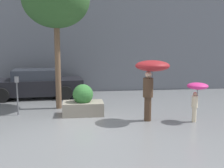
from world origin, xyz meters
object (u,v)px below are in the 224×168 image
object	(u,v)px
planter_box	(83,103)
street_tree	(56,0)
person_child	(197,90)
parked_car_near	(35,84)
person_adult	(151,72)
parking_meter	(17,88)

from	to	relation	value
planter_box	street_tree	distance (m)	3.86
person_child	parked_car_near	distance (m)	7.35
person_adult	parking_meter	world-z (taller)	person_adult
person_child	parked_car_near	xyz separation A→B (m)	(-5.60, 4.75, -0.40)
planter_box	parked_car_near	xyz separation A→B (m)	(-2.09, 3.44, 0.18)
parked_car_near	planter_box	bearing A→B (deg)	-153.57
street_tree	parking_meter	size ratio (longest dim) A/B	3.80
person_child	parking_meter	xyz separation A→B (m)	(-5.74, 1.55, -0.05)
planter_box	person_adult	bearing A→B (deg)	-27.52
planter_box	person_child	distance (m)	3.79
person_adult	street_tree	xyz separation A→B (m)	(-3.00, 2.20, 2.45)
parked_car_near	parking_meter	bearing A→B (deg)	172.61
planter_box	person_adult	xyz separation A→B (m)	(2.10, -1.09, 1.14)
parking_meter	parked_car_near	bearing A→B (deg)	87.50
planter_box	street_tree	xyz separation A→B (m)	(-0.90, 1.11, 3.59)
parked_car_near	parking_meter	world-z (taller)	parking_meter
planter_box	street_tree	world-z (taller)	street_tree
person_child	parking_meter	distance (m)	5.95
street_tree	person_child	bearing A→B (deg)	-28.79
parked_car_near	street_tree	world-z (taller)	street_tree
person_adult	person_child	world-z (taller)	person_adult
planter_box	person_adult	size ratio (longest dim) A/B	0.71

